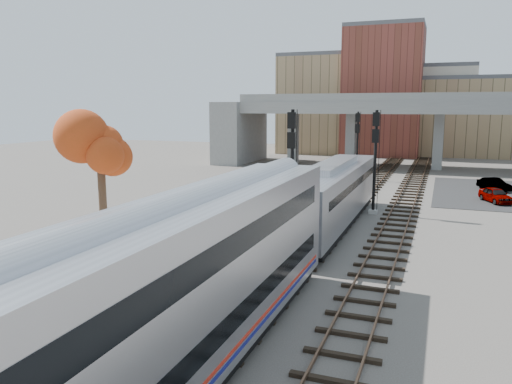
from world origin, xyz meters
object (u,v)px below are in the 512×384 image
Objects in this scene: tree at (100,147)px; car_b at (494,184)px; locomotive at (333,193)px; car_a at (496,195)px; coach at (133,324)px; signal_mast_far at (357,146)px; signal_mast_near at (292,171)px; signal_mast_mid at (375,162)px.

tree is 36.99m from car_b.
locomotive is 5.27× the size of car_a.
car_b is at bearing 74.94° from coach.
signal_mast_far is 0.96× the size of tree.
signal_mast_near is 20.52m from car_a.
coach reaches higher than car_b.
coach is 45.04m from signal_mast_far.
car_a is at bearing 49.94° from signal_mast_near.
tree is 2.11× the size of car_a.
signal_mast_far is at bearing 134.49° from car_b.
signal_mast_mid is at bearing 48.20° from tree.
signal_mast_near is (-2.10, 20.18, 1.15)m from coach.
signal_mast_mid is 2.14× the size of car_b.
coach reaches higher than locomotive.
tree reaches higher than signal_mast_mid.
car_b is (0.42, 6.54, -0.03)m from car_a.
locomotive is 2.49× the size of signal_mast_mid.
signal_mast_mid reaches higher than locomotive.
locomotive is 5.34× the size of car_b.
signal_mast_near reaches higher than coach.
locomotive is 0.76× the size of coach.
signal_mast_mid is 17.60m from car_b.
car_a reaches higher than car_b.
signal_mast_near is 2.13× the size of car_a.
signal_mast_near is at bearing 38.29° from tree.
signal_mast_mid is 2.11× the size of car_a.
locomotive is 22.61m from coach.
coach is 20.33m from signal_mast_near.
locomotive is 5.70m from signal_mast_mid.
coach is at bearing -130.61° from car_a.
coach is 27.78m from signal_mast_mid.
coach is at bearing -87.33° from signal_mast_far.
locomotive is at bearing 40.66° from tree.
car_a is (8.94, 8.00, -3.24)m from signal_mast_mid.
signal_mast_near is 1.05× the size of signal_mast_far.
coach is (-0.00, -22.61, 0.52)m from locomotive.
locomotive is at bearing -84.64° from signal_mast_far.
locomotive is 22.73m from car_b.
car_a is at bearing 50.11° from locomotive.
signal_mast_mid is (2.00, 5.08, 1.62)m from locomotive.
signal_mast_mid is 12.42m from car_a.
signal_mast_near is (-2.10, -2.42, 1.67)m from locomotive.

